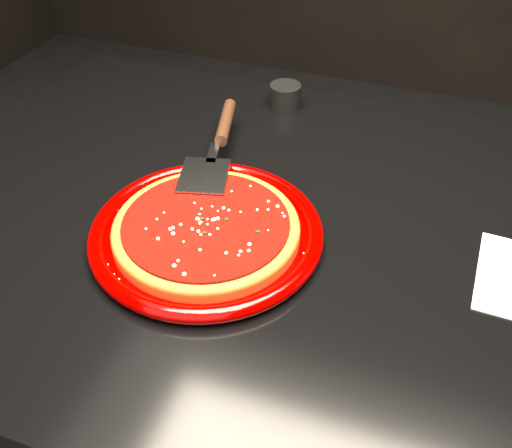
{
  "coord_description": "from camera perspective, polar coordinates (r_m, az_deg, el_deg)",
  "views": [
    {
      "loc": [
        0.13,
        -0.59,
        1.27
      ],
      "look_at": [
        -0.07,
        -0.04,
        0.77
      ],
      "focal_mm": 40.0,
      "sensor_mm": 36.0,
      "label": 1
    }
  ],
  "objects": [
    {
      "name": "table",
      "position": [
        1.08,
        4.37,
        -15.86
      ],
      "size": [
        1.2,
        0.8,
        0.75
      ],
      "primitive_type": "cube",
      "color": "black",
      "rests_on": "floor"
    },
    {
      "name": "plate",
      "position": [
        0.77,
        -4.97,
        -0.85
      ],
      "size": [
        0.32,
        0.32,
        0.02
      ],
      "primitive_type": "cylinder",
      "rotation": [
        0.0,
        0.0,
        0.02
      ],
      "color": "#720000",
      "rests_on": "table"
    },
    {
      "name": "pizza_crust",
      "position": [
        0.77,
        -4.98,
        -0.64
      ],
      "size": [
        0.26,
        0.26,
        0.01
      ],
      "primitive_type": "cylinder",
      "rotation": [
        0.0,
        0.0,
        0.02
      ],
      "color": "#904818",
      "rests_on": "plate"
    },
    {
      "name": "pizza_crust_rim",
      "position": [
        0.76,
        -5.01,
        -0.29
      ],
      "size": [
        0.26,
        0.26,
        0.02
      ],
      "primitive_type": "torus",
      "rotation": [
        0.0,
        0.0,
        0.02
      ],
      "color": "#904818",
      "rests_on": "plate"
    },
    {
      "name": "pizza_sauce",
      "position": [
        0.76,
        -5.03,
        -0.03
      ],
      "size": [
        0.23,
        0.23,
        0.01
      ],
      "primitive_type": "cylinder",
      "rotation": [
        0.0,
        0.0,
        0.02
      ],
      "color": "#640E08",
      "rests_on": "plate"
    },
    {
      "name": "parmesan_dusting",
      "position": [
        0.76,
        -5.05,
        0.34
      ],
      "size": [
        0.22,
        0.22,
        0.01
      ],
      "primitive_type": null,
      "color": "#F8ECC4",
      "rests_on": "plate"
    },
    {
      "name": "basil_flecks",
      "position": [
        0.76,
        -5.05,
        0.28
      ],
      "size": [
        0.2,
        0.2,
        0.0
      ],
      "primitive_type": null,
      "color": "black",
      "rests_on": "plate"
    },
    {
      "name": "pizza_server",
      "position": [
        0.89,
        -3.92,
        7.92
      ],
      "size": [
        0.16,
        0.31,
        0.02
      ],
      "primitive_type": null,
      "rotation": [
        0.0,
        0.0,
        0.26
      ],
      "color": "silver",
      "rests_on": "plate"
    },
    {
      "name": "ramekin",
      "position": [
        1.07,
        2.93,
        12.65
      ],
      "size": [
        0.07,
        0.07,
        0.04
      ],
      "primitive_type": "cylinder",
      "rotation": [
        0.0,
        0.0,
        -0.32
      ],
      "color": "black",
      "rests_on": "table"
    }
  ]
}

